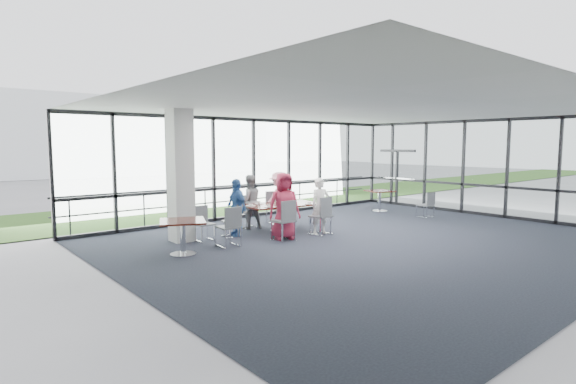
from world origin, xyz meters
TOP-DOWN VIEW (x-y plane):
  - floor at (0.00, 0.00)m, footprint 12.00×10.00m
  - ceiling at (0.00, 0.00)m, footprint 12.00×10.00m
  - wall_left at (-6.00, 0.00)m, footprint 0.10×10.00m
  - curtain_wall_back at (0.00, 5.00)m, footprint 12.00×0.10m
  - curtain_wall_right at (6.00, 0.00)m, footprint 0.10×10.00m
  - exit_door at (6.00, 3.75)m, footprint 0.12×1.60m
  - structural_column at (-3.60, 3.00)m, footprint 0.50×0.50m
  - apron at (0.00, 10.00)m, footprint 80.00×70.00m
  - grass_strip at (0.00, 8.00)m, footprint 80.00×5.00m
  - hangar_main at (4.00, 32.00)m, footprint 24.00×10.00m
  - guard_rail at (0.00, 5.60)m, footprint 12.00×0.06m
  - main_table at (-0.94, 2.42)m, footprint 2.17×1.39m
  - side_table_left at (-4.23, 1.70)m, footprint 1.23×1.23m
  - side_table_right at (4.04, 3.02)m, footprint 1.02×1.02m
  - diner_near_left at (-1.54, 1.56)m, footprint 0.95×0.78m
  - diner_near_right at (-0.38, 1.46)m, footprint 0.62×0.51m
  - diner_far_left at (-1.37, 3.31)m, footprint 0.83×0.64m
  - diner_far_right at (-0.32, 3.27)m, footprint 1.02×0.55m
  - diner_end at (-2.22, 2.67)m, footprint 0.55×0.91m
  - chair_main_nl at (-1.66, 1.45)m, footprint 0.49×0.49m
  - chair_main_nr at (-0.45, 1.37)m, footprint 0.53×0.53m
  - chair_main_fl at (-1.35, 3.44)m, footprint 0.44×0.44m
  - chair_main_fr at (-0.32, 3.30)m, footprint 0.58×0.58m
  - chair_main_end at (-2.43, 2.63)m, footprint 0.48×0.48m
  - chair_spare_la at (-3.06, 1.75)m, footprint 0.48×0.48m
  - chair_spare_lb at (-3.17, 2.64)m, footprint 0.41×0.41m
  - chair_spare_r at (4.13, 1.23)m, footprint 0.45×0.45m
  - plate_nl at (-1.57, 2.14)m, footprint 0.25×0.25m
  - plate_nr at (-0.35, 1.93)m, footprint 0.27×0.27m
  - plate_fl at (-1.38, 2.81)m, footprint 0.25×0.25m
  - plate_fr at (-0.34, 2.66)m, footprint 0.27×0.27m
  - plate_end at (-1.82, 2.60)m, footprint 0.25×0.25m
  - tumbler_a at (-1.21, 2.27)m, footprint 0.07×0.07m
  - tumbler_b at (-0.71, 2.13)m, footprint 0.07×0.07m
  - tumbler_c at (-0.83, 2.62)m, footprint 0.06×0.06m
  - tumbler_d at (-1.71, 2.38)m, footprint 0.07×0.07m
  - menu_a at (-1.19, 1.99)m, footprint 0.38×0.33m
  - menu_b at (-0.12, 2.04)m, footprint 0.33×0.25m
  - menu_c at (-0.75, 2.76)m, footprint 0.36×0.34m
  - condiment_caddy at (-0.85, 2.48)m, footprint 0.10×0.07m
  - ketchup_bottle at (-0.96, 2.51)m, footprint 0.06×0.06m
  - green_bottle at (-0.84, 2.52)m, footprint 0.05×0.05m

SIDE VIEW (x-z plane):
  - apron at x=0.00m, z-range -0.03..-0.01m
  - floor at x=0.00m, z-range -0.02..0.00m
  - grass_strip at x=0.00m, z-range 0.01..0.01m
  - chair_spare_r at x=4.13m, z-range 0.00..0.80m
  - chair_main_end at x=-2.43m, z-range 0.00..0.81m
  - chair_spare_lb at x=-3.17m, z-range 0.00..0.83m
  - chair_main_fl at x=-1.35m, z-range 0.00..0.88m
  - chair_spare_la at x=-3.06m, z-range 0.00..0.91m
  - chair_main_fr at x=-0.32m, z-range 0.00..0.95m
  - chair_main_nl at x=-1.66m, z-range 0.00..0.98m
  - chair_main_nr at x=-0.45m, z-range 0.00..0.98m
  - guard_rail at x=0.00m, z-range 0.47..0.53m
  - side_table_right at x=4.04m, z-range 0.25..1.00m
  - main_table at x=-0.94m, z-range 0.26..1.01m
  - side_table_left at x=-4.23m, z-range 0.27..1.02m
  - diner_near_right at x=-0.38m, z-range 0.00..1.49m
  - diner_end at x=-2.22m, z-range 0.00..1.49m
  - menu_a at x=-1.19m, z-range 0.75..0.75m
  - menu_b at x=-0.12m, z-range 0.75..0.75m
  - menu_c at x=-0.75m, z-range 0.75..0.75m
  - plate_nl at x=-1.57m, z-range 0.75..0.76m
  - plate_nr at x=-0.35m, z-range 0.75..0.76m
  - plate_fl at x=-1.38m, z-range 0.75..0.76m
  - plate_fr at x=-0.34m, z-range 0.75..0.76m
  - plate_end at x=-1.82m, z-range 0.75..0.76m
  - diner_far_left at x=-1.37m, z-range 0.00..1.52m
  - condiment_caddy at x=-0.85m, z-range 0.75..0.79m
  - diner_far_right at x=-0.32m, z-range 0.00..1.56m
  - tumbler_c at x=-0.83m, z-range 0.75..0.88m
  - tumbler_a at x=-1.21m, z-range 0.75..0.89m
  - tumbler_b at x=-0.71m, z-range 0.75..0.89m
  - tumbler_d at x=-1.71m, z-range 0.75..0.89m
  - diner_near_left at x=-1.54m, z-range 0.00..1.67m
  - ketchup_bottle at x=-0.96m, z-range 0.75..0.93m
  - green_bottle at x=-0.84m, z-range 0.75..0.95m
  - exit_door at x=6.00m, z-range 0.00..2.10m
  - wall_left at x=-6.00m, z-range 0.00..3.20m
  - curtain_wall_back at x=0.00m, z-range 0.00..3.20m
  - curtain_wall_right at x=6.00m, z-range 0.00..3.20m
  - structural_column at x=-3.60m, z-range 0.00..3.20m
  - hangar_main at x=4.00m, z-range 0.00..6.00m
  - ceiling at x=0.00m, z-range 3.18..3.22m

